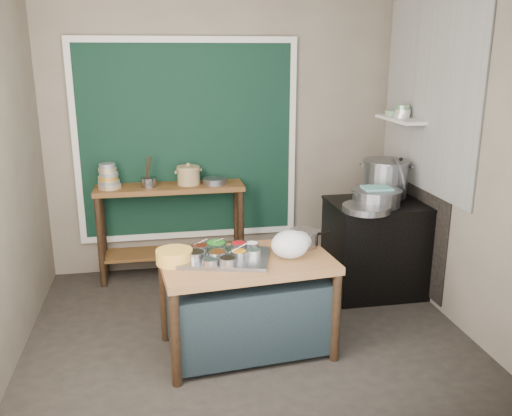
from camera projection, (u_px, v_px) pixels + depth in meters
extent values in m
cube|color=#2A2620|center=(247.00, 331.00, 4.48)|extent=(3.50, 3.00, 0.02)
cube|color=#756A5A|center=(221.00, 135.00, 5.52)|extent=(3.50, 0.02, 2.80)
cube|color=#756A5A|center=(459.00, 156.00, 4.40)|extent=(0.02, 3.00, 2.80)
cube|color=black|center=(187.00, 141.00, 5.43)|extent=(2.10, 0.02, 1.90)
cube|color=#B2B2AA|center=(428.00, 95.00, 4.79)|extent=(0.02, 1.70, 1.70)
cube|color=black|center=(413.00, 216.00, 5.21)|extent=(0.01, 1.30, 1.30)
cube|color=beige|center=(400.00, 119.00, 5.13)|extent=(0.22, 0.70, 0.03)
cube|color=brown|center=(247.00, 305.00, 4.08)|extent=(1.31, 0.83, 0.75)
cube|color=brown|center=(172.00, 231.00, 5.46)|extent=(1.45, 0.40, 0.95)
cube|color=black|center=(377.00, 249.00, 5.12)|extent=(0.90, 0.68, 0.85)
cube|color=black|center=(380.00, 204.00, 5.00)|extent=(0.92, 0.69, 0.03)
cube|color=gray|center=(225.00, 258.00, 3.96)|extent=(0.73, 0.60, 0.03)
cylinder|color=gray|center=(252.00, 246.00, 4.09)|extent=(0.11, 0.11, 0.05)
cylinder|color=gray|center=(216.00, 246.00, 4.06)|extent=(0.16, 0.16, 0.06)
cylinder|color=gray|center=(239.00, 246.00, 4.08)|extent=(0.13, 0.13, 0.05)
cylinder|color=gray|center=(196.00, 255.00, 3.89)|extent=(0.15, 0.15, 0.06)
cylinder|color=gray|center=(228.00, 261.00, 3.79)|extent=(0.13, 0.13, 0.05)
cylinder|color=gray|center=(217.00, 255.00, 3.89)|extent=(0.14, 0.14, 0.06)
cylinder|color=silver|center=(253.00, 253.00, 3.95)|extent=(0.11, 0.11, 0.05)
cylinder|color=gray|center=(210.00, 262.00, 3.78)|extent=(0.11, 0.11, 0.05)
cylinder|color=gray|center=(239.00, 254.00, 3.91)|extent=(0.13, 0.13, 0.05)
cylinder|color=gray|center=(200.00, 248.00, 4.03)|extent=(0.14, 0.14, 0.06)
cylinder|color=gold|center=(174.00, 256.00, 3.88)|extent=(0.34, 0.34, 0.10)
ellipsoid|color=white|center=(290.00, 244.00, 3.97)|extent=(0.33, 0.29, 0.21)
ellipsoid|color=white|center=(299.00, 241.00, 4.13)|extent=(0.25, 0.24, 0.15)
cylinder|color=tan|center=(109.00, 186.00, 5.21)|extent=(0.22, 0.22, 0.04)
cylinder|color=gray|center=(109.00, 182.00, 5.20)|extent=(0.21, 0.21, 0.04)
cylinder|color=gold|center=(109.00, 178.00, 5.19)|extent=(0.19, 0.19, 0.04)
cylinder|color=gray|center=(108.00, 174.00, 5.18)|extent=(0.18, 0.18, 0.04)
cylinder|color=tan|center=(108.00, 170.00, 5.17)|extent=(0.17, 0.17, 0.04)
cylinder|color=gray|center=(108.00, 166.00, 5.16)|extent=(0.15, 0.15, 0.04)
cylinder|color=gray|center=(149.00, 182.00, 5.25)|extent=(0.20, 0.20, 0.09)
cylinder|color=gray|center=(215.00, 181.00, 5.37)|extent=(0.30, 0.30, 0.06)
cylinder|color=gray|center=(398.00, 179.00, 5.05)|extent=(0.16, 0.41, 0.39)
cube|color=#62A69B|center=(377.00, 188.00, 4.85)|extent=(0.25, 0.20, 0.02)
cylinder|color=gray|center=(366.00, 208.00, 4.70)|extent=(0.50, 0.50, 0.05)
cylinder|color=silver|center=(402.00, 116.00, 5.10)|extent=(0.15, 0.15, 0.04)
cylinder|color=silver|center=(402.00, 111.00, 5.08)|extent=(0.14, 0.14, 0.04)
cylinder|color=gray|center=(402.00, 107.00, 5.07)|extent=(0.13, 0.13, 0.04)
cylinder|color=gray|center=(392.00, 113.00, 5.30)|extent=(0.14, 0.14, 0.05)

